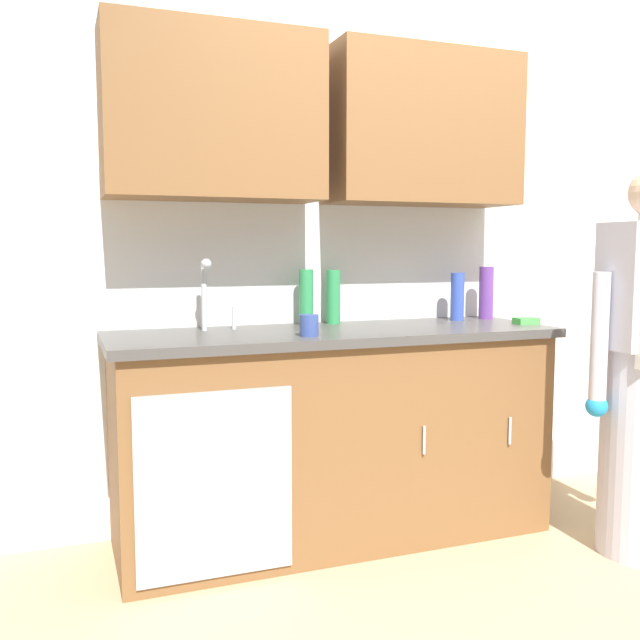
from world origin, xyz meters
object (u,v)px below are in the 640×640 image
at_px(sink, 221,337).
at_px(bottle_cleaner_spray, 333,297).
at_px(bottle_soap, 457,297).
at_px(cup_by_sink, 309,325).
at_px(sponge, 526,321).
at_px(bottle_dish_liquid, 486,293).
at_px(bottle_water_tall, 306,297).

height_order(sink, bottle_cleaner_spray, sink).
distance_m(sink, bottle_soap, 1.23).
distance_m(cup_by_sink, sponge, 1.11).
relative_size(bottle_dish_liquid, cup_by_sink, 3.00).
distance_m(bottle_water_tall, bottle_dish_liquid, 0.95).
xyz_separation_m(cup_by_sink, sponge, (1.11, 0.08, -0.03)).
bearing_deg(bottle_cleaner_spray, sponge, -21.17).
relative_size(bottle_soap, bottle_water_tall, 0.91).
height_order(bottle_cleaner_spray, sponge, bottle_cleaner_spray).
bearing_deg(sink, bottle_dish_liquid, 6.24).
bearing_deg(bottle_water_tall, cup_by_sink, -107.73).
relative_size(bottle_water_tall, bottle_dish_liquid, 0.98).
relative_size(sink, sponge, 4.55).
xyz_separation_m(bottle_cleaner_spray, bottle_soap, (0.63, -0.07, -0.01)).
xyz_separation_m(sink, bottle_water_tall, (0.44, 0.19, 0.14)).
distance_m(bottle_soap, bottle_water_tall, 0.77).
bearing_deg(sink, bottle_soap, 6.58).
bearing_deg(sponge, bottle_cleaner_spray, 158.83).
bearing_deg(bottle_cleaner_spray, bottle_soap, -6.03).
distance_m(sink, sponge, 1.44).
distance_m(bottle_cleaner_spray, bottle_dish_liquid, 0.81).
bearing_deg(cup_by_sink, bottle_water_tall, 72.27).
height_order(bottle_soap, bottle_dish_liquid, bottle_dish_liquid).
xyz_separation_m(sink, cup_by_sink, (0.32, -0.20, 0.06)).
height_order(sink, sponge, sink).
bearing_deg(cup_by_sink, bottle_soap, 20.63).
relative_size(bottle_cleaner_spray, bottle_water_tall, 0.98).
bearing_deg(bottle_soap, cup_by_sink, -159.37).
distance_m(bottle_dish_liquid, cup_by_sink, 1.13).
height_order(bottle_cleaner_spray, cup_by_sink, bottle_cleaner_spray).
distance_m(bottle_dish_liquid, sponge, 0.30).
height_order(bottle_cleaner_spray, bottle_water_tall, bottle_water_tall).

